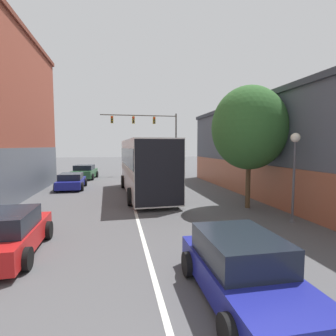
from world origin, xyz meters
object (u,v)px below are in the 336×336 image
Objects in this scene: hatchback_foreground at (243,270)px; parked_car_left_far at (7,234)px; traffic_signal_gantry at (152,129)px; street_tree_near at (249,128)px; parked_car_left_mid at (85,172)px; street_lamp at (294,162)px; parked_car_left_near at (71,181)px; bus at (145,164)px.

hatchback_foreground is 1.02× the size of parked_car_left_far.
street_tree_near is at bearing -80.70° from traffic_signal_gantry.
parked_car_left_far is (-0.05, -19.01, -0.03)m from parked_car_left_mid.
parked_car_left_mid is at bearing -1.24° from parked_car_left_far.
street_lamp reaches higher than parked_car_left_mid.
parked_car_left_mid is 8.99m from traffic_signal_gantry.
traffic_signal_gantry is at bearing 99.63° from street_lamp.
hatchback_foreground is 1.02× the size of parked_car_left_near.
bus is 12.79m from hatchback_foreground.
parked_car_left_mid is at bearing 121.33° from street_lamp.
parked_car_left_far is 11.60m from street_tree_near.
traffic_signal_gantry reaches higher than parked_car_left_mid.
hatchback_foreground is 1.05× the size of street_lamp.
street_tree_near is (4.98, -4.91, 2.17)m from bus.
street_tree_near reaches higher than parked_car_left_near.
parked_car_left_mid is 1.03× the size of street_lamp.
parked_car_left_far is at bearing 60.01° from hatchback_foreground.
bus is 10.68m from parked_car_left_far.
parked_car_left_far is (0.22, -12.72, 0.06)m from parked_car_left_near.
bus is at bearing 3.65° from hatchback_foreground.
bus is at bearing 125.56° from street_lamp.
street_tree_near is at bearing -136.85° from bus.
street_lamp is (10.96, -11.27, 2.04)m from parked_car_left_near.
street_lamp reaches higher than parked_car_left_far.
parked_car_left_mid is at bearing 124.52° from street_tree_near.
hatchback_foreground is 17.30m from parked_car_left_near.
parked_car_left_mid is 0.62× the size of street_tree_near.
street_lamp is at bearing -142.75° from parked_car_left_mid.
traffic_signal_gantry is (7.31, 21.64, 4.62)m from parked_car_left_far.
street_tree_near is (10.37, -8.39, 3.66)m from parked_car_left_near.
parked_car_left_mid is at bearing 14.93° from hatchback_foreground.
hatchback_foreground is at bearing -118.57° from street_tree_near.
parked_car_left_near is 0.99× the size of parked_car_left_mid.
traffic_signal_gantry reaches higher than parked_car_left_near.
street_lamp is at bearing -146.67° from bus.
hatchback_foreground is 1.02× the size of parked_car_left_mid.
hatchback_foreground is 9.56m from street_tree_near.
parked_car_left_mid is 20.65m from street_lamp.
traffic_signal_gantry is (2.14, 12.40, 3.19)m from bus.
street_lamp is (10.69, -17.56, 1.95)m from parked_car_left_mid.
parked_car_left_mid is at bearing 25.42° from bus.
street_tree_near reaches higher than parked_car_left_far.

